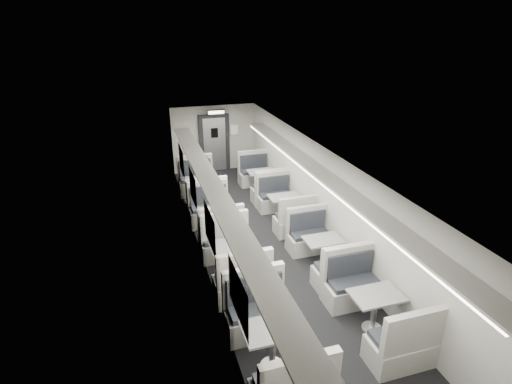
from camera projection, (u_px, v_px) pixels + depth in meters
room at (266, 206)px, 9.18m from camera, size 3.24×12.24×2.64m
booth_left_a at (201, 191)px, 12.00m from camera, size 1.13×2.29×1.23m
booth_left_b at (216, 224)px, 10.08m from camera, size 1.10×2.23×1.19m
booth_left_c at (232, 260)px, 8.55m from camera, size 1.10×2.23×1.19m
booth_left_d at (272, 347)px, 6.24m from camera, size 1.12×2.27×1.21m
booth_right_a at (262, 182)px, 12.79m from camera, size 1.05×2.13×1.14m
booth_right_b at (284, 208)px, 10.99m from camera, size 1.02×2.07×1.11m
booth_right_c at (322, 253)px, 8.87m from camera, size 1.00×2.04×1.09m
booth_right_d at (374, 312)px, 7.03m from camera, size 1.07×2.16×1.16m
passenger at (205, 184)px, 11.33m from camera, size 0.67×0.48×1.73m
window_a at (182, 160)px, 11.71m from camera, size 0.02×1.18×0.84m
window_b at (193, 188)px, 9.77m from camera, size 0.02×1.18×0.84m
window_c at (210, 229)px, 7.84m from camera, size 0.02×1.18×0.84m
window_d at (238, 296)px, 5.90m from camera, size 0.02×1.18×0.84m
luggage_rack_left at (214, 188)px, 8.30m from camera, size 0.46×10.40×0.09m
luggage_rack_right at (323, 175)px, 8.96m from camera, size 0.46×10.40×0.09m
vestibule_door at (215, 144)px, 14.46m from camera, size 1.10×0.13×2.10m
exit_sign at (216, 112)px, 13.54m from camera, size 0.62×0.12×0.16m
wall_notice at (234, 130)px, 14.47m from camera, size 0.32×0.02×0.40m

